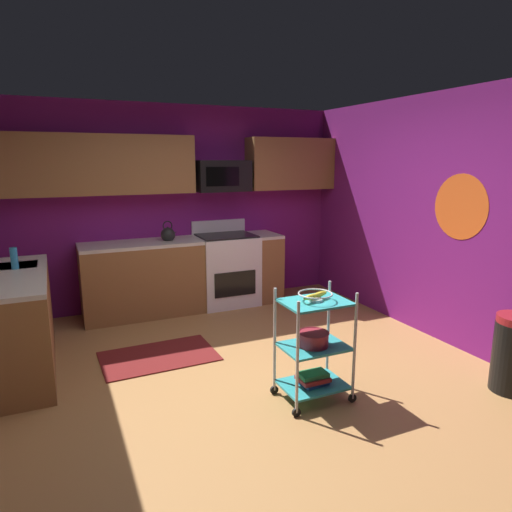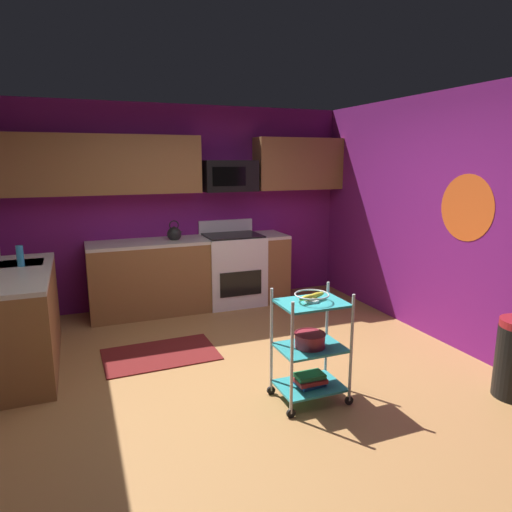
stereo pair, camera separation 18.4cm
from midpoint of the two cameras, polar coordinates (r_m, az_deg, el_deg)
name	(u,v)px [view 1 (the left image)]	position (r m, az deg, el deg)	size (l,w,h in m)	color
floor	(251,379)	(4.24, -1.90, -15.09)	(4.40, 4.80, 0.04)	#A87542
wall_back	(177,207)	(6.13, -10.70, 6.07)	(4.52, 0.06, 2.60)	#751970
wall_right	(448,220)	(5.10, 21.93, 4.24)	(0.06, 4.80, 2.60)	#751970
wall_flower_decal	(460,207)	(4.94, 23.23, 5.67)	(0.66, 0.66, 0.00)	#E5591E
counter_run	(132,289)	(5.41, -16.18, -4.02)	(3.48, 2.23, 0.92)	brown
oven_range	(226,269)	(6.11, -4.61, -1.60)	(0.76, 0.65, 1.10)	white
upper_cabinets	(170,164)	(5.88, -11.65, 11.16)	(4.40, 0.33, 0.70)	brown
microwave	(222,176)	(6.05, -5.15, 9.95)	(0.70, 0.39, 0.40)	black
rolling_cart	(314,346)	(3.72, 5.83, -11.18)	(0.58, 0.40, 0.91)	silver
fruit_bowl	(315,295)	(3.57, 5.97, -4.92)	(0.27, 0.27, 0.07)	silver
mixing_bowl_large	(313,338)	(3.69, 5.76, -10.25)	(0.25, 0.25, 0.11)	maroon
book_stack	(313,378)	(3.84, 5.74, -14.98)	(0.24, 0.19, 0.10)	#1E4C8C
kettle	(168,234)	(5.80, -11.85, 2.67)	(0.21, 0.18, 0.26)	black
dish_soap_bottle	(14,258)	(4.79, -28.99, -0.25)	(0.06, 0.06, 0.20)	#2D8CBF
floor_rug	(159,356)	(4.73, -13.19, -12.12)	(1.10, 0.70, 0.01)	maroon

